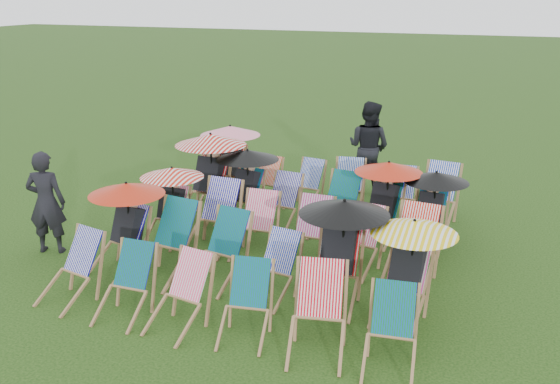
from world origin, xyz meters
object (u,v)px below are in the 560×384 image
at_px(deckchair_5, 391,333).
at_px(person_rear, 369,147).
at_px(deckchair_0, 70,269).
at_px(person_left, 46,202).
at_px(deckchair_29, 437,195).

xyz_separation_m(deckchair_5, person_rear, (-1.70, 5.85, 0.47)).
height_order(deckchair_0, person_left, person_left).
height_order(deckchair_0, deckchair_5, deckchair_0).
xyz_separation_m(deckchair_5, deckchair_29, (-0.19, 4.55, 0.07)).
bearing_deg(deckchair_5, deckchair_0, 172.82).
distance_m(person_left, person_rear, 6.00).
bearing_deg(deckchair_0, person_left, 151.04).
bearing_deg(deckchair_0, person_rear, 79.51).
relative_size(deckchair_0, deckchair_29, 0.92).
xyz_separation_m(deckchair_29, person_left, (-5.26, -3.39, 0.29)).
bearing_deg(person_left, person_rear, -146.87).
height_order(deckchair_29, person_left, person_left).
height_order(deckchair_5, person_left, person_left).
bearing_deg(person_left, deckchair_29, -165.42).
bearing_deg(deckchair_29, person_rear, 145.80).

